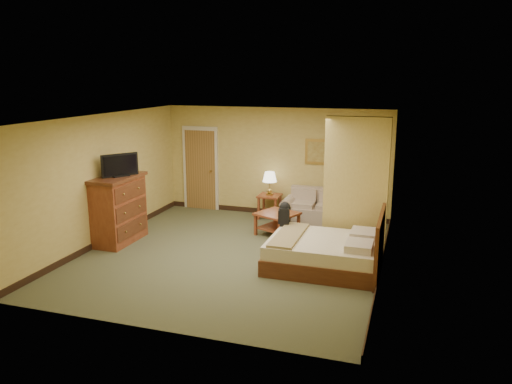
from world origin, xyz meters
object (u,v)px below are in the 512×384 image
at_px(coffee_table, 277,219).
at_px(bed, 327,252).
at_px(dresser, 118,209).
at_px(loveseat, 316,212).

distance_m(coffee_table, bed, 2.06).
xyz_separation_m(coffee_table, dresser, (-2.95, -1.42, 0.34)).
bearing_deg(loveseat, bed, -75.03).
xyz_separation_m(loveseat, bed, (0.71, -2.67, 0.03)).
bearing_deg(loveseat, coffee_table, -119.56).
xyz_separation_m(coffee_table, bed, (1.34, -1.56, -0.06)).
xyz_separation_m(loveseat, dresser, (-3.58, -2.53, 0.43)).
relative_size(loveseat, bed, 0.81).
bearing_deg(bed, coffee_table, 130.83).
relative_size(coffee_table, bed, 0.51).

